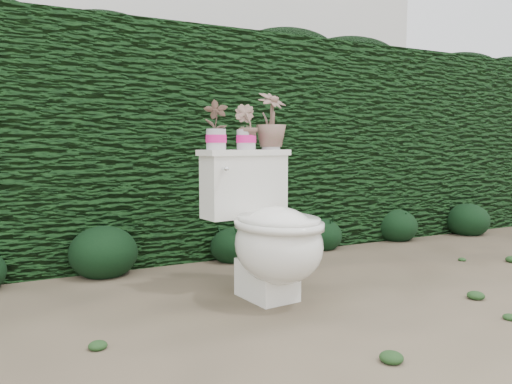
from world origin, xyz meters
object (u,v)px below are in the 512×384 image
toilet (269,232)px  potted_plant_right (271,122)px  potted_plant_center (246,128)px  potted_plant_left (216,127)px

toilet → potted_plant_right: potted_plant_right is taller
potted_plant_center → toilet: bearing=148.9°
potted_plant_center → potted_plant_left: bearing=61.8°
potted_plant_center → potted_plant_right: potted_plant_right is taller
toilet → potted_plant_left: 0.62m
potted_plant_left → potted_plant_right: potted_plant_right is taller
toilet → potted_plant_center: (-0.01, 0.24, 0.54)m
toilet → potted_plant_left: potted_plant_left is taller
toilet → potted_plant_left: bearing=126.2°
toilet → potted_plant_left: size_ratio=3.18×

